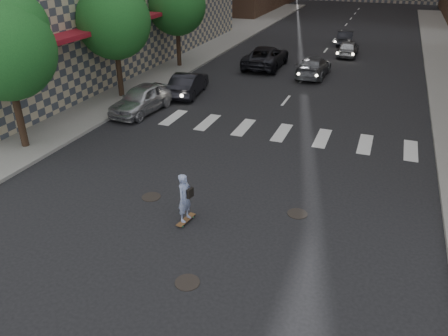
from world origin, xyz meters
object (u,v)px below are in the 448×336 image
(tree_c, at_px, (178,2))
(silver_sedan, at_px, (142,99))
(tree_a, at_px, (7,45))
(traffic_car_c, at_px, (266,57))
(skateboarder, at_px, (185,198))
(traffic_car_b, at_px, (314,67))
(tree_b, at_px, (115,18))
(traffic_car_a, at_px, (188,84))
(traffic_car_e, at_px, (345,38))
(traffic_car_d, at_px, (348,48))

(tree_c, distance_m, silver_sedan, 10.94)
(tree_a, height_order, traffic_car_c, tree_a)
(silver_sedan, bearing_deg, skateboarder, -47.70)
(tree_a, bearing_deg, traffic_car_b, 59.49)
(tree_b, xyz_separation_m, traffic_car_a, (3.51, 1.86, -3.95))
(traffic_car_c, bearing_deg, tree_b, 58.28)
(tree_c, xyz_separation_m, skateboarder, (9.35, -18.95, -3.71))
(traffic_car_a, bearing_deg, skateboarder, 106.93)
(skateboarder, distance_m, traffic_car_e, 31.84)
(tree_a, distance_m, traffic_car_b, 20.00)
(skateboarder, distance_m, traffic_car_d, 27.26)
(skateboarder, bearing_deg, tree_a, 170.91)
(tree_b, height_order, silver_sedan, tree_b)
(skateboarder, bearing_deg, traffic_car_e, 96.01)
(traffic_car_d, bearing_deg, traffic_car_b, 78.18)
(traffic_car_d, height_order, traffic_car_e, traffic_car_d)
(traffic_car_a, bearing_deg, traffic_car_b, -140.13)
(skateboarder, height_order, traffic_car_b, skateboarder)
(tree_b, distance_m, traffic_car_b, 13.92)
(silver_sedan, height_order, traffic_car_a, silver_sedan)
(traffic_car_b, height_order, traffic_car_e, traffic_car_b)
(tree_c, relative_size, traffic_car_e, 1.68)
(traffic_car_b, bearing_deg, tree_c, 6.69)
(silver_sedan, bearing_deg, traffic_car_a, 79.36)
(tree_a, xyz_separation_m, traffic_car_c, (6.09, 18.22, -3.86))
(tree_b, relative_size, skateboarder, 3.68)
(tree_b, bearing_deg, traffic_car_d, 54.66)
(traffic_car_a, bearing_deg, tree_a, 62.82)
(silver_sedan, bearing_deg, traffic_car_e, 75.03)
(traffic_car_d, relative_size, traffic_car_e, 0.98)
(tree_b, height_order, traffic_car_a, tree_b)
(skateboarder, height_order, traffic_car_a, skateboarder)
(tree_b, bearing_deg, traffic_car_b, 41.77)
(tree_a, height_order, tree_c, same)
(traffic_car_c, bearing_deg, skateboarder, 97.84)
(tree_c, relative_size, traffic_car_c, 1.17)
(tree_a, distance_m, traffic_car_a, 11.19)
(tree_b, relative_size, traffic_car_c, 1.17)
(tree_c, relative_size, traffic_car_d, 1.72)
(traffic_car_a, bearing_deg, tree_b, 20.38)
(tree_a, bearing_deg, traffic_car_e, 69.70)
(tree_a, relative_size, tree_b, 1.00)
(skateboarder, relative_size, traffic_car_b, 0.38)
(tree_b, height_order, traffic_car_b, tree_b)
(tree_a, relative_size, skateboarder, 3.68)
(traffic_car_b, xyz_separation_m, traffic_car_d, (1.56, 7.34, -0.02))
(tree_a, xyz_separation_m, traffic_car_a, (3.51, 9.86, -3.95))
(traffic_car_b, bearing_deg, traffic_car_e, -91.89)
(traffic_car_d, bearing_deg, traffic_car_e, -79.67)
(tree_a, height_order, silver_sedan, tree_a)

